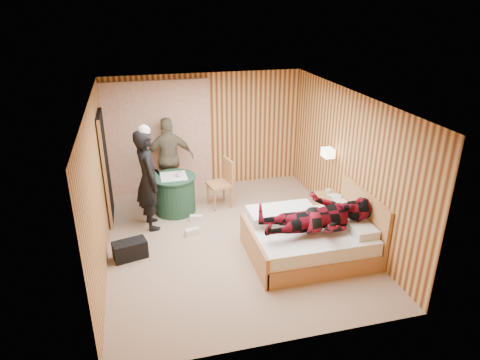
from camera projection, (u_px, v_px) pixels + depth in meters
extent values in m
cube|color=tan|center=(232.00, 240.00, 7.50)|extent=(4.20, 5.00, 0.01)
cube|color=silver|center=(231.00, 99.00, 6.51)|extent=(4.20, 5.00, 0.01)
cube|color=#E8B159|center=(205.00, 131.00, 9.23)|extent=(4.20, 0.02, 2.50)
cube|color=#E8B159|center=(98.00, 187.00, 6.53)|extent=(0.02, 5.00, 2.50)
cube|color=#E8B159|center=(348.00, 163.00, 7.48)|extent=(0.02, 5.00, 2.50)
cube|color=beige|center=(159.00, 138.00, 8.96)|extent=(2.20, 0.08, 2.40)
cube|color=black|center=(106.00, 168.00, 7.88)|extent=(0.06, 0.90, 2.05)
cylinder|color=gold|center=(332.00, 152.00, 7.84)|extent=(0.18, 0.04, 0.04)
cube|color=beige|center=(328.00, 153.00, 7.82)|extent=(0.18, 0.24, 0.16)
cube|color=tan|center=(308.00, 247.00, 7.02)|extent=(1.87, 1.49, 0.28)
cube|color=white|center=(309.00, 234.00, 6.92)|extent=(1.81, 1.44, 0.23)
cube|color=tan|center=(253.00, 249.00, 6.76)|extent=(0.06, 1.49, 0.52)
cube|color=tan|center=(363.00, 220.00, 7.09)|extent=(0.06, 1.49, 1.03)
cube|color=silver|center=(362.00, 229.00, 6.69)|extent=(0.35, 0.51, 0.13)
cube|color=silver|center=(341.00, 209.00, 7.33)|extent=(0.35, 0.51, 0.13)
cube|color=white|center=(282.00, 213.00, 7.14)|extent=(1.12, 0.56, 0.17)
cube|color=tan|center=(329.00, 211.00, 7.91)|extent=(0.42, 0.57, 0.57)
cube|color=tan|center=(330.00, 202.00, 7.84)|extent=(0.44, 0.59, 0.03)
cylinder|color=#214830|center=(175.00, 195.00, 8.37)|extent=(0.79, 0.79, 0.72)
cylinder|color=#214830|center=(174.00, 177.00, 8.22)|extent=(0.85, 0.85, 0.03)
cube|color=silver|center=(173.00, 176.00, 8.22)|extent=(0.58, 0.58, 0.01)
cube|color=tan|center=(171.00, 179.00, 8.86)|extent=(0.46, 0.46, 0.05)
cube|color=tan|center=(169.00, 165.00, 8.93)|extent=(0.42, 0.08, 0.46)
cylinder|color=tan|center=(165.00, 194.00, 8.76)|extent=(0.04, 0.04, 0.43)
cylinder|color=tan|center=(178.00, 185.00, 9.16)|extent=(0.04, 0.04, 0.43)
cube|color=tan|center=(219.00, 184.00, 8.55)|extent=(0.52, 0.52, 0.05)
cube|color=tan|center=(228.00, 170.00, 8.52)|extent=(0.13, 0.44, 0.49)
cylinder|color=tan|center=(208.00, 194.00, 8.72)|extent=(0.04, 0.04, 0.46)
cylinder|color=tan|center=(231.00, 197.00, 8.57)|extent=(0.04, 0.04, 0.46)
cube|color=black|center=(130.00, 250.00, 6.93)|extent=(0.58, 0.40, 0.30)
cube|color=silver|center=(196.00, 218.00, 8.13)|extent=(0.26, 0.16, 0.11)
cube|color=silver|center=(192.00, 232.00, 7.65)|extent=(0.28, 0.17, 0.11)
imported|color=black|center=(148.00, 180.00, 7.61)|extent=(0.54, 0.74, 1.86)
imported|color=brown|center=(169.00, 158.00, 8.81)|extent=(1.02, 0.44, 1.72)
imported|color=maroon|center=(319.00, 209.00, 6.53)|extent=(0.86, 0.67, 1.77)
imported|color=silver|center=(332.00, 197.00, 7.75)|extent=(0.26, 0.28, 0.02)
imported|color=silver|center=(332.00, 196.00, 7.74)|extent=(0.26, 0.28, 0.02)
imported|color=silver|center=(328.00, 191.00, 7.89)|extent=(0.13, 0.13, 0.09)
imported|color=silver|center=(179.00, 174.00, 8.17)|extent=(0.15, 0.15, 0.10)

